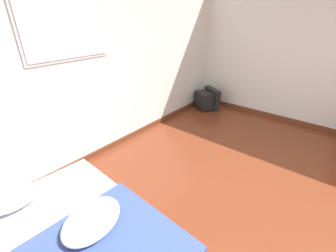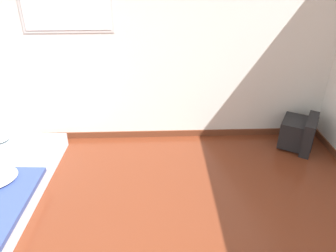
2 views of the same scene
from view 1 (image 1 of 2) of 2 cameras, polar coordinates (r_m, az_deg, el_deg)
wall_back at (r=3.31m, az=-17.93°, el=13.75°), size 8.24×0.08×2.60m
mattress_bed at (r=2.45m, az=-22.30°, el=-25.33°), size 1.45×2.11×0.33m
crt_tv at (r=5.20m, az=9.93°, el=6.72°), size 0.58×0.60×0.45m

